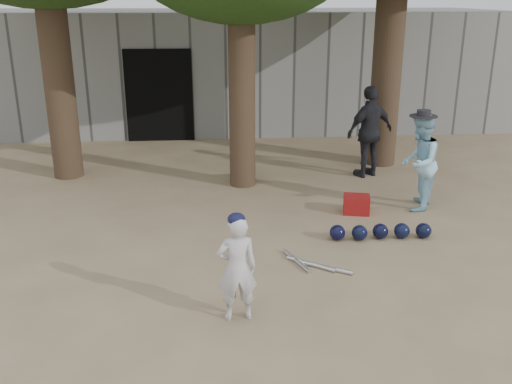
{
  "coord_description": "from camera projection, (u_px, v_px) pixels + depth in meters",
  "views": [
    {
      "loc": [
        0.05,
        -6.04,
        3.4
      ],
      "look_at": [
        0.6,
        1.0,
        0.95
      ],
      "focal_mm": 40.0,
      "sensor_mm": 36.0,
      "label": 1
    }
  ],
  "objects": [
    {
      "name": "ground",
      "position": [
        213.0,
        296.0,
        6.8
      ],
      "size": [
        70.0,
        70.0,
        0.0
      ],
      "primitive_type": "plane",
      "color": "#937C5E",
      "rests_on": "ground"
    },
    {
      "name": "boy_player",
      "position": [
        237.0,
        269.0,
        6.14
      ],
      "size": [
        0.47,
        0.34,
        1.21
      ],
      "primitive_type": "imported",
      "rotation": [
        0.0,
        0.0,
        3.25
      ],
      "color": "silver",
      "rests_on": "ground"
    },
    {
      "name": "spectator_blue",
      "position": [
        419.0,
        163.0,
        9.32
      ],
      "size": [
        0.9,
        0.97,
        1.6
      ],
      "primitive_type": "imported",
      "rotation": [
        0.0,
        0.0,
        4.22
      ],
      "color": "#96D0E9",
      "rests_on": "ground"
    },
    {
      "name": "spectator_dark",
      "position": [
        370.0,
        132.0,
        11.02
      ],
      "size": [
        1.13,
        0.83,
        1.78
      ],
      "primitive_type": "imported",
      "rotation": [
        0.0,
        0.0,
        3.57
      ],
      "color": "black",
      "rests_on": "ground"
    },
    {
      "name": "red_bag",
      "position": [
        356.0,
        204.0,
        9.33
      ],
      "size": [
        0.48,
        0.4,
        0.3
      ],
      "primitive_type": "cube",
      "rotation": [
        0.0,
        0.0,
        -0.21
      ],
      "color": "maroon",
      "rests_on": "ground"
    },
    {
      "name": "back_building",
      "position": [
        209.0,
        66.0,
        16.04
      ],
      "size": [
        16.0,
        5.24,
        3.0
      ],
      "color": "gray",
      "rests_on": "ground"
    },
    {
      "name": "helmet_row",
      "position": [
        381.0,
        232.0,
        8.35
      ],
      "size": [
        1.51,
        0.26,
        0.23
      ],
      "color": "black",
      "rests_on": "ground"
    },
    {
      "name": "bat_pile",
      "position": [
        311.0,
        264.0,
        7.54
      ],
      "size": [
        0.83,
        0.8,
        0.06
      ],
      "color": "silver",
      "rests_on": "ground"
    }
  ]
}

